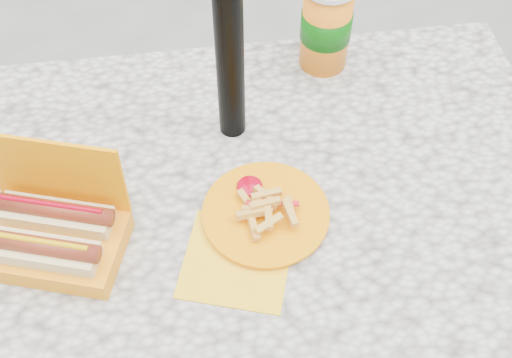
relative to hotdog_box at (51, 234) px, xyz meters
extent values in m
plane|color=slate|center=(0.32, 0.07, -0.79)|extent=(60.00, 60.00, 0.00)
cube|color=beige|center=(0.32, 0.07, -0.07)|extent=(1.20, 0.80, 0.05)
cylinder|color=black|center=(-0.18, 0.37, -0.44)|extent=(0.07, 0.07, 0.70)
cylinder|color=black|center=(0.82, 0.37, -0.44)|extent=(0.07, 0.07, 0.70)
cube|color=orange|center=(0.00, -0.01, -0.02)|extent=(0.26, 0.21, 0.04)
cube|color=orange|center=(0.02, 0.07, 0.07)|extent=(0.22, 0.08, 0.15)
cube|color=beige|center=(-0.01, -0.04, 0.00)|extent=(0.20, 0.11, 0.05)
cylinder|color=maroon|center=(-0.01, -0.04, 0.03)|extent=(0.20, 0.09, 0.03)
cylinder|color=#CC9804|center=(-0.01, -0.04, 0.04)|extent=(0.17, 0.06, 0.01)
cube|color=beige|center=(0.01, 0.03, 0.00)|extent=(0.20, 0.11, 0.05)
cylinder|color=maroon|center=(0.01, 0.03, 0.03)|extent=(0.20, 0.09, 0.03)
cylinder|color=#9C0013|center=(0.01, 0.03, 0.04)|extent=(0.17, 0.06, 0.01)
cube|color=yellow|center=(0.30, -0.07, -0.04)|extent=(0.22, 0.22, 0.00)
cylinder|color=orange|center=(0.36, 0.01, -0.03)|extent=(0.21, 0.21, 0.01)
cylinder|color=orange|center=(0.36, 0.01, -0.03)|extent=(0.22, 0.22, 0.01)
cube|color=gold|center=(0.36, -0.01, -0.01)|extent=(0.02, 0.05, 0.01)
cube|color=gold|center=(0.33, -0.02, -0.02)|extent=(0.02, 0.05, 0.01)
cube|color=gold|center=(0.35, -0.02, -0.01)|extent=(0.05, 0.04, 0.01)
cube|color=gold|center=(0.35, 0.01, 0.00)|extent=(0.05, 0.02, 0.01)
cube|color=gold|center=(0.34, 0.01, -0.01)|extent=(0.05, 0.03, 0.01)
cube|color=gold|center=(0.36, 0.03, -0.01)|extent=(0.05, 0.02, 0.01)
cube|color=gold|center=(0.34, 0.03, -0.01)|extent=(0.05, 0.05, 0.01)
cube|color=gold|center=(0.35, 0.01, -0.02)|extent=(0.05, 0.02, 0.01)
cube|color=gold|center=(0.40, 0.00, -0.02)|extent=(0.02, 0.05, 0.01)
cube|color=gold|center=(0.33, 0.00, -0.01)|extent=(0.05, 0.02, 0.01)
cube|color=gold|center=(0.36, 0.03, -0.01)|extent=(0.04, 0.05, 0.01)
cube|color=gold|center=(0.39, -0.01, -0.01)|extent=(0.02, 0.05, 0.01)
cube|color=gold|center=(0.33, 0.03, -0.02)|extent=(0.03, 0.05, 0.01)
ellipsoid|color=#9C0013|center=(0.33, 0.07, -0.02)|extent=(0.05, 0.05, 0.01)
cube|color=red|center=(0.37, 0.02, -0.01)|extent=(0.09, 0.02, 0.00)
cylinder|color=orange|center=(0.53, 0.39, 0.05)|extent=(0.10, 0.10, 0.19)
cylinder|color=#085208|center=(0.53, 0.39, 0.06)|extent=(0.10, 0.10, 0.06)
camera|label=1|loc=(0.25, -0.60, 0.88)|focal=45.00mm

